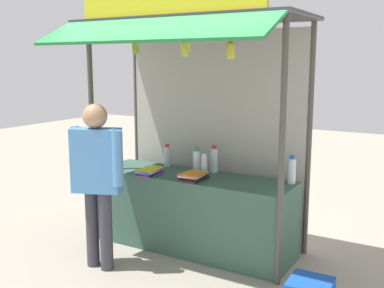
# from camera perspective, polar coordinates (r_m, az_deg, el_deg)

# --- Properties ---
(ground_plane) EXTENTS (20.00, 20.00, 0.00)m
(ground_plane) POSITION_cam_1_polar(r_m,az_deg,el_deg) (5.38, 0.00, -12.70)
(ground_plane) COLOR #9E9384
(stall_counter) EXTENTS (2.28, 0.66, 0.85)m
(stall_counter) POSITION_cam_1_polar(r_m,az_deg,el_deg) (5.23, 0.00, -8.39)
(stall_counter) COLOR #385B4C
(stall_counter) RESTS_ON ground
(stall_structure) EXTENTS (2.48, 1.58, 2.88)m
(stall_structure) POSITION_cam_1_polar(r_m,az_deg,el_deg) (5.11, 0.91, 6.29)
(stall_structure) COLOR #4C4742
(stall_structure) RESTS_ON ground
(water_bottle_back_left) EXTENTS (0.09, 0.09, 0.31)m
(water_bottle_back_left) POSITION_cam_1_polar(r_m,az_deg,el_deg) (5.24, 2.73, -1.94)
(water_bottle_back_left) COLOR silver
(water_bottle_back_left) RESTS_ON stall_counter
(water_bottle_center) EXTENTS (0.08, 0.08, 0.30)m
(water_bottle_center) POSITION_cam_1_polar(r_m,az_deg,el_deg) (5.15, 0.58, -2.18)
(water_bottle_center) COLOR silver
(water_bottle_center) RESTS_ON stall_counter
(water_bottle_mid_left) EXTENTS (0.08, 0.08, 0.29)m
(water_bottle_mid_left) POSITION_cam_1_polar(r_m,az_deg,el_deg) (4.85, 12.21, -3.20)
(water_bottle_mid_left) COLOR silver
(water_bottle_mid_left) RESTS_ON stall_counter
(water_bottle_far_right) EXTENTS (0.07, 0.07, 0.25)m
(water_bottle_far_right) POSITION_cam_1_polar(r_m,az_deg,el_deg) (5.07, 1.50, -2.66)
(water_bottle_far_right) COLOR silver
(water_bottle_far_right) RESTS_ON stall_counter
(water_bottle_rear_center) EXTENTS (0.07, 0.07, 0.27)m
(water_bottle_rear_center) POSITION_cam_1_polar(r_m,az_deg,el_deg) (5.54, -3.08, -1.46)
(water_bottle_rear_center) COLOR silver
(water_bottle_rear_center) RESTS_ON stall_counter
(magazine_stack_left) EXTENTS (0.26, 0.30, 0.08)m
(magazine_stack_left) POSITION_cam_1_polar(r_m,az_deg,el_deg) (4.91, 0.16, -3.99)
(magazine_stack_left) COLOR red
(magazine_stack_left) RESTS_ON stall_counter
(magazine_stack_back_right) EXTENTS (0.24, 0.33, 0.07)m
(magazine_stack_back_right) POSITION_cam_1_polar(r_m,az_deg,el_deg) (5.17, -5.27, -3.37)
(magazine_stack_back_right) COLOR purple
(magazine_stack_back_right) RESTS_ON stall_counter
(banana_bunch_inner_left) EXTENTS (0.10, 0.10, 0.29)m
(banana_bunch_inner_left) POSITION_cam_1_polar(r_m,az_deg,el_deg) (4.27, 4.78, 11.40)
(banana_bunch_inner_left) COLOR #332D23
(banana_bunch_leftmost) EXTENTS (0.12, 0.11, 0.27)m
(banana_bunch_leftmost) POSITION_cam_1_polar(r_m,az_deg,el_deg) (4.50, -0.84, 11.69)
(banana_bunch_leftmost) COLOR #332D23
(banana_bunch_inner_right) EXTENTS (0.09, 0.09, 0.24)m
(banana_bunch_inner_right) POSITION_cam_1_polar(r_m,az_deg,el_deg) (4.84, -6.98, 11.82)
(banana_bunch_inner_right) COLOR #332D23
(vendor_person) EXTENTS (0.64, 0.37, 1.69)m
(vendor_person) POSITION_cam_1_polar(r_m,az_deg,el_deg) (4.69, -11.64, -3.30)
(vendor_person) COLOR #383842
(vendor_person) RESTS_ON ground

